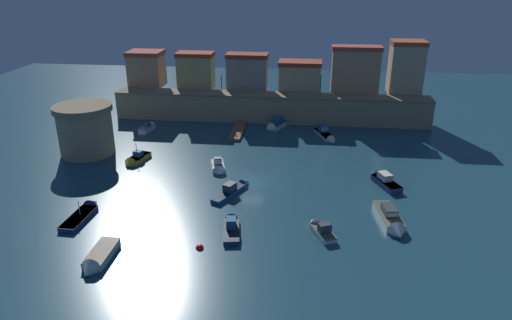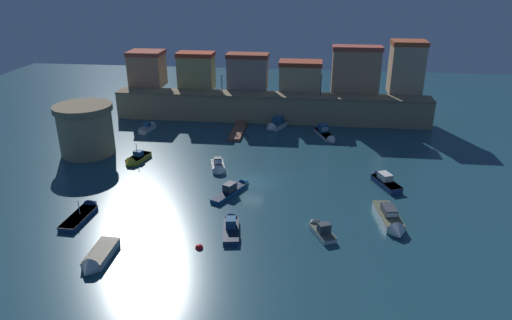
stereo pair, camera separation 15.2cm
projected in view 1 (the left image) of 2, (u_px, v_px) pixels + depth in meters
ground_plane at (253, 182)px, 56.57m from camera, size 135.41×135.41×0.00m
quay_wall at (270, 107)px, 78.13m from camera, size 52.12×4.06×4.61m
old_town_backdrop at (281, 70)px, 79.41m from camera, size 50.12×5.04×8.69m
fortress_tower at (85, 129)px, 63.91m from camera, size 7.83×7.83×6.92m
pier_dock at (238, 131)px, 73.60m from camera, size 1.88×8.92×0.70m
quay_lamp_0 at (221, 81)px, 77.33m from camera, size 0.32×0.32×2.99m
quay_lamp_1 at (321, 81)px, 75.47m from camera, size 0.32×0.32×3.67m
moored_boat_0 at (234, 189)px, 53.92m from camera, size 4.10×6.76×1.72m
moored_boat_1 at (326, 135)px, 70.94m from camera, size 3.71×6.80×2.23m
moored_boat_2 at (383, 180)px, 55.99m from camera, size 3.74×5.93×1.90m
moored_boat_3 at (275, 125)px, 74.90m from camera, size 3.57×4.91×2.26m
moored_boat_4 at (135, 160)px, 61.97m from camera, size 2.69×5.04×3.09m
moored_boat_5 at (148, 127)px, 74.25m from camera, size 1.93×4.59×1.53m
moored_boat_6 at (391, 220)px, 46.98m from camera, size 2.77×7.07×2.04m
moored_boat_7 at (97, 260)px, 40.86m from camera, size 1.84×5.55×1.71m
moored_boat_8 at (320, 228)px, 45.75m from camera, size 3.08×4.56×1.81m
moored_boat_9 at (85, 212)px, 49.04m from camera, size 2.06×6.47×2.72m
moored_boat_10 at (218, 167)px, 59.47m from camera, size 2.61×4.51×2.00m
moored_boat_11 at (231, 225)px, 46.39m from camera, size 2.35×5.94×1.91m
mooring_buoy_0 at (200, 248)px, 43.22m from camera, size 0.75×0.75×0.75m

